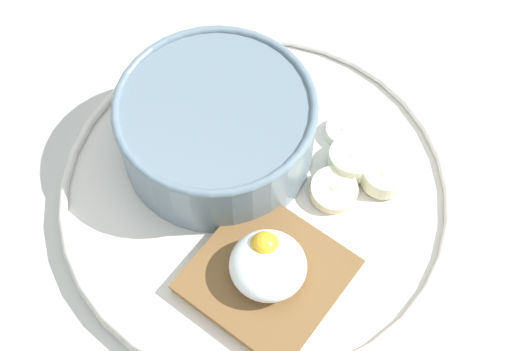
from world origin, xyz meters
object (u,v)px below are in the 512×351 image
oatmeal_bowl (217,126)px  toast_slice (268,276)px  banana_slice_left (383,177)px  banana_slice_right (353,159)px  banana_slice_front (344,131)px  banana_slice_back (334,190)px  poached_egg (268,263)px

oatmeal_bowl → toast_slice: bearing=132.4°
toast_slice → banana_slice_left: 10.97cm
toast_slice → banana_slice_right: (-2.16, -10.50, 0.12)cm
toast_slice → banana_slice_left: size_ratio=2.70×
banana_slice_left → banana_slice_front: bearing=-35.1°
oatmeal_bowl → banana_slice_left: (-11.82, -2.04, -2.21)cm
banana_slice_left → banana_slice_back: banana_slice_left is taller
toast_slice → banana_slice_right: bearing=-101.6°
banana_slice_right → oatmeal_bowl: bearing=15.3°
poached_egg → banana_slice_front: (-0.77, -12.60, -2.00)cm
toast_slice → banana_slice_left: (-4.59, -9.96, 0.10)cm
banana_slice_front → banana_slice_right: bearing=123.6°
toast_slice → banana_slice_left: banana_slice_left is taller
oatmeal_bowl → poached_egg: size_ratio=2.79×
toast_slice → poached_egg: size_ratio=2.22×
toast_slice → banana_slice_right: size_ratio=2.67×
oatmeal_bowl → toast_slice: 10.97cm
banana_slice_left → toast_slice: bearing=65.3°
banana_slice_back → banana_slice_front: bearing=-78.3°
oatmeal_bowl → poached_egg: (-7.16, 7.83, -0.49)cm
banana_slice_front → oatmeal_bowl: bearing=31.0°
oatmeal_bowl → poached_egg: oatmeal_bowl is taller
poached_egg → banana_slice_back: poached_egg is taller
banana_slice_left → banana_slice_right: 2.48cm
poached_egg → banana_slice_back: size_ratio=1.11×
banana_slice_back → poached_egg: bearing=76.6°
banana_slice_right → banana_slice_left: bearing=167.6°
banana_slice_back → banana_slice_left: bearing=-141.4°
oatmeal_bowl → toast_slice: size_ratio=1.26×
banana_slice_back → banana_slice_right: banana_slice_right is taller
poached_egg → banana_slice_front: bearing=-93.5°
banana_slice_front → banana_slice_back: (-1.03, 5.00, 0.14)cm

